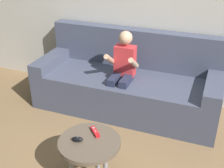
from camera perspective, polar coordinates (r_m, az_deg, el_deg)
name	(u,v)px	position (r m, az deg, el deg)	size (l,w,h in m)	color
couch	(128,84)	(3.44, 3.07, 0.08)	(2.08, 0.80, 0.88)	#474C60
person_seated_on_couch	(122,70)	(3.18, 2.02, 2.76)	(0.31, 0.38, 0.96)	#282D47
coffee_table	(90,145)	(2.40, -4.34, -11.76)	(0.50, 0.50, 0.41)	brown
game_remote_red_near_edge	(95,132)	(2.44, -3.31, -9.21)	(0.12, 0.13, 0.03)	red
nunchuk_black	(77,139)	(2.36, -6.71, -10.56)	(0.10, 0.07, 0.05)	black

